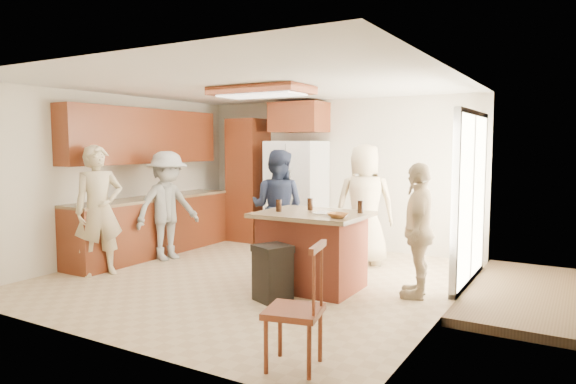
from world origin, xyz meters
The scene contains 12 objects.
person_front_left centered at (-1.88, -0.88, 0.87)m, with size 0.63×0.46×1.74m, color tan.
person_behind_left centered at (-0.15, 0.85, 0.84)m, with size 0.81×0.50×1.67m, color #181D30.
person_behind_right centered at (0.95, 1.47, 0.88)m, with size 0.86×0.56×1.76m, color tan.
person_side_right centered at (2.08, 0.28, 0.77)m, with size 0.90×0.46×1.54m, color tan.
person_counter centered at (-1.75, 0.26, 0.82)m, with size 1.06×0.49×1.64m, color gray.
left_cabinetry centered at (-2.24, 0.40, 0.96)m, with size 0.64×3.00×2.30m.
back_wall_units centered at (-1.33, 2.20, 1.38)m, with size 1.80×0.60×2.45m.
refrigerator centered at (-0.55, 2.12, 0.90)m, with size 0.90×0.76×1.80m.
kitchen_island centered at (0.88, -0.02, 0.47)m, with size 1.28×1.03×0.93m.
island_items centered at (1.12, -0.10, 0.97)m, with size 1.00×0.65×0.15m.
trash_bin centered at (0.73, -0.69, 0.32)m, with size 0.47×0.47×0.63m.
spindle_chair centered at (1.81, -2.07, 0.45)m, with size 0.50×0.50×0.99m.
Camera 1 is at (3.71, -5.45, 1.75)m, focal length 32.00 mm.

